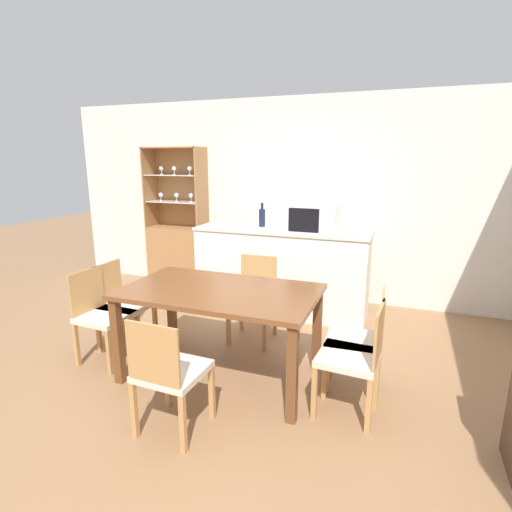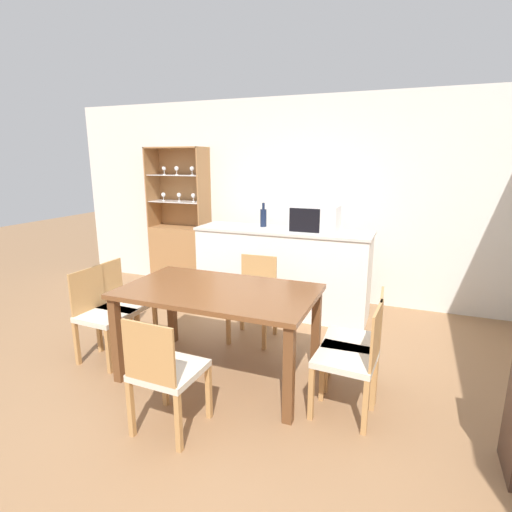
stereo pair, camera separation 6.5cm
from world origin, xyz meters
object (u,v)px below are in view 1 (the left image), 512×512
object	(u,v)px
dining_chair_side_right_far	(359,341)
dining_chair_side_left_far	(122,305)
display_cabinet	(179,246)
dining_chair_head_far	(254,298)
dining_table	(220,301)
dining_chair_head_near	(169,373)
wine_bottle	(262,217)
dining_chair_side_left_near	(102,315)
dining_chair_side_right_near	(354,357)
microwave	(314,219)

from	to	relation	value
dining_chair_side_right_far	dining_chair_side_left_far	bearing A→B (deg)	87.46
display_cabinet	dining_chair_head_far	distance (m)	2.10
dining_table	dining_chair_side_right_far	size ratio (longest dim) A/B	1.89
dining_chair_head_near	wine_bottle	bearing A→B (deg)	97.41
display_cabinet	dining_chair_side_right_far	world-z (taller)	display_cabinet
dining_chair_side_left_near	wine_bottle	distance (m)	2.12
dining_chair_head_far	wine_bottle	bearing A→B (deg)	-77.56
dining_chair_side_right_near	wine_bottle	world-z (taller)	wine_bottle
dining_table	dining_chair_side_left_near	world-z (taller)	dining_chair_side_left_near
dining_table	microwave	size ratio (longest dim) A/B	3.02
display_cabinet	microwave	bearing A→B (deg)	-14.19
display_cabinet	dining_chair_side_left_far	world-z (taller)	display_cabinet
dining_chair_head_far	microwave	bearing A→B (deg)	-120.82
dining_chair_side_right_near	dining_table	bearing A→B (deg)	86.51
dining_chair_head_far	dining_chair_side_right_near	bearing A→B (deg)	138.00
dining_table	wine_bottle	xyz separation A→B (m)	(-0.24, 1.67, 0.45)
dining_table	microwave	bearing A→B (deg)	74.99
dining_table	dining_chair_side_right_far	world-z (taller)	dining_chair_side_right_far
dining_chair_side_right_near	dining_chair_head_far	world-z (taller)	same
display_cabinet	dining_chair_head_near	xyz separation A→B (m)	(1.65, -2.84, -0.14)
dining_chair_side_right_near	dining_chair_head_far	size ratio (longest dim) A/B	1.00
dining_chair_side_right_far	microwave	distance (m)	1.72
dining_chair_side_left_far	dining_chair_side_right_near	size ratio (longest dim) A/B	1.00
dining_chair_side_left_far	dining_chair_head_near	distance (m)	1.43
microwave	dining_chair_side_right_far	bearing A→B (deg)	-63.76
dining_chair_side_left_near	wine_bottle	size ratio (longest dim) A/B	2.93
dining_table	microwave	distance (m)	1.67
dining_chair_head_near	wine_bottle	size ratio (longest dim) A/B	2.93
dining_chair_head_far	dining_chair_head_near	xyz separation A→B (m)	(0.00, -1.56, 0.00)
dining_chair_head_near	microwave	world-z (taller)	microwave
dining_chair_side_left_near	wine_bottle	xyz separation A→B (m)	(0.87, 1.81, 0.68)
dining_table	dining_chair_side_left_near	size ratio (longest dim) A/B	1.89
dining_table	dining_chair_head_near	distance (m)	0.81
dining_table	dining_chair_side_right_far	distance (m)	1.14
dining_chair_side_left_far	dining_chair_head_near	xyz separation A→B (m)	(1.10, -0.92, 0.00)
display_cabinet	dining_chair_side_right_far	distance (m)	3.37
dining_chair_head_far	wine_bottle	distance (m)	1.15
display_cabinet	dining_chair_side_right_near	size ratio (longest dim) A/B	2.33
dining_chair_head_near	dining_chair_head_far	bearing A→B (deg)	91.90
display_cabinet	dining_chair_side_right_far	size ratio (longest dim) A/B	2.33
display_cabinet	dining_chair_head_near	distance (m)	3.29
display_cabinet	dining_chair_side_right_far	bearing A→B (deg)	-34.93
dining_chair_side_left_near	dining_chair_side_right_far	bearing A→B (deg)	99.82
dining_table	dining_chair_head_far	distance (m)	0.81
dining_chair_side_right_far	dining_chair_head_near	xyz separation A→B (m)	(-1.11, -0.92, 0.00)
dining_chair_side_left_far	dining_chair_side_right_far	xyz separation A→B (m)	(2.21, 0.00, 0.00)
dining_chair_side_left_far	wine_bottle	xyz separation A→B (m)	(0.87, 1.54, 0.68)
display_cabinet	dining_chair_side_left_near	xyz separation A→B (m)	(0.55, -2.20, -0.14)
dining_chair_side_left_far	dining_chair_head_far	distance (m)	1.28
dining_chair_side_left_far	dining_chair_head_near	bearing A→B (deg)	50.52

